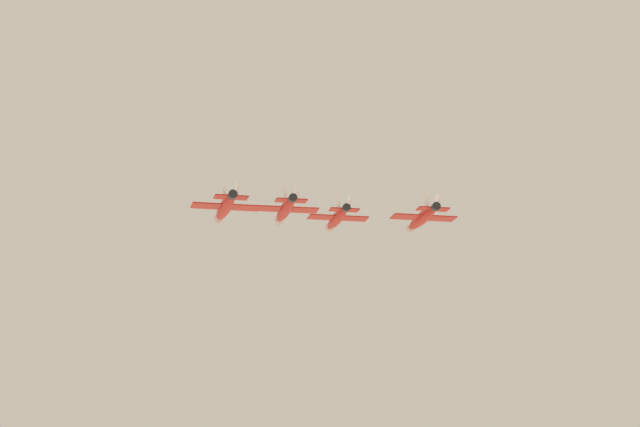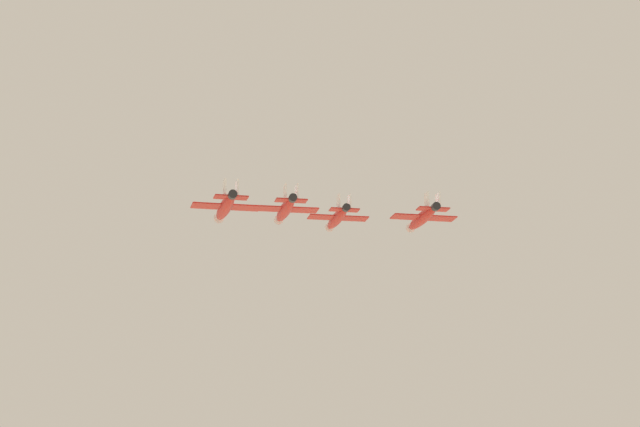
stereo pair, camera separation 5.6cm
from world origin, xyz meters
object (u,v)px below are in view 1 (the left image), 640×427
jet_lead (337,218)px  jet_right_wingman (422,218)px  jet_left_wingman (285,209)px  jet_left_outer (225,207)px

jet_lead → jet_right_wingman: (8.94, 14.71, -2.57)m
jet_left_wingman → jet_left_outer: (15.96, -6.46, -3.39)m
jet_right_wingman → jet_lead: bearing=39.9°
jet_right_wingman → jet_left_wingman: bearing=89.6°
jet_lead → jet_left_wingman: (15.96, -6.45, -2.30)m
jet_right_wingman → jet_left_outer: size_ratio=1.03×
jet_left_outer → jet_left_wingman: bearing=-40.9°
jet_left_outer → jet_lead: bearing=-40.9°
jet_left_wingman → jet_left_outer: size_ratio=1.01×
jet_left_wingman → jet_left_outer: 17.55m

